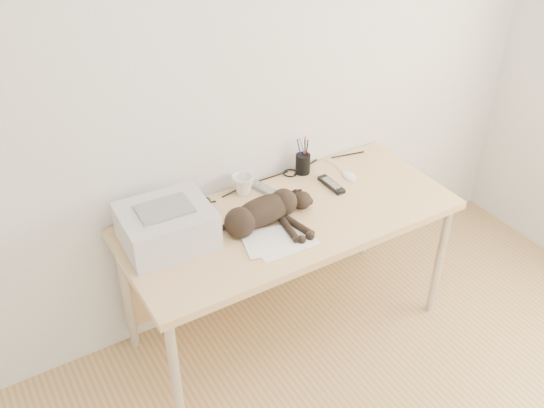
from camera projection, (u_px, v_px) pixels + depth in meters
wall_back at (250, 78)px, 2.79m from camera, size 3.50×0.00×3.50m
desk at (280, 228)px, 2.99m from camera, size 1.60×0.70×0.74m
printer at (167, 226)px, 2.64m from camera, size 0.40×0.34×0.18m
papers at (279, 240)px, 2.69m from camera, size 0.33×0.26×0.01m
cat at (261, 214)px, 2.75m from camera, size 0.64×0.29×0.14m
mug at (243, 184)px, 2.98m from camera, size 0.13×0.13×0.10m
pen_cup at (303, 163)px, 3.14m from camera, size 0.08×0.08×0.20m
remote_grey at (263, 189)px, 3.03m from camera, size 0.10×0.20×0.02m
remote_black at (331, 185)px, 3.06m from camera, size 0.05×0.18×0.02m
mouse at (349, 174)px, 3.12m from camera, size 0.08×0.12×0.04m
cable_tangle at (257, 184)px, 3.07m from camera, size 1.36×0.08×0.01m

